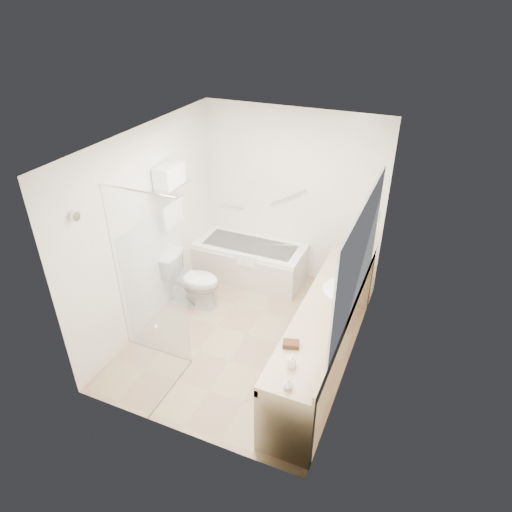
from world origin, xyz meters
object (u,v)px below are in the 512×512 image
at_px(vanity_counter, 325,322).
at_px(amenity_basket, 291,344).
at_px(toilet, 193,280).
at_px(water_bottle_left, 337,271).
at_px(bathtub, 250,261).

xyz_separation_m(vanity_counter, amenity_basket, (-0.15, -0.73, 0.24)).
bearing_deg(toilet, water_bottle_left, -91.21).
relative_size(bathtub, vanity_counter, 0.59).
xyz_separation_m(bathtub, amenity_basket, (1.37, -2.12, 0.60)).
height_order(vanity_counter, water_bottle_left, water_bottle_left).
relative_size(bathtub, amenity_basket, 10.20).
bearing_deg(water_bottle_left, toilet, -175.88).
bearing_deg(toilet, amenity_basket, -128.85).
bearing_deg(bathtub, amenity_basket, -57.12).
height_order(bathtub, amenity_basket, amenity_basket).
relative_size(toilet, amenity_basket, 4.90).
bearing_deg(vanity_counter, amenity_basket, -101.64).
xyz_separation_m(bathtub, toilet, (-0.45, -0.92, 0.10)).
bearing_deg(amenity_basket, bathtub, 122.88).
distance_m(toilet, water_bottle_left, 2.01).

